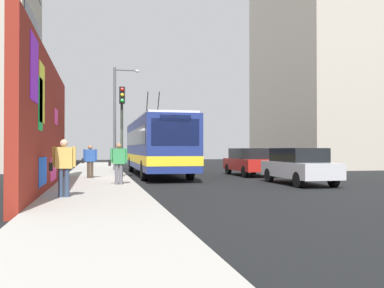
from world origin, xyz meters
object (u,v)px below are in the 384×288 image
object	(u,v)px
parked_car_red	(249,161)
pedestrian_midblock	(90,159)
parked_car_silver	(299,165)
pedestrian_at_curb	(119,160)
city_bus	(156,144)
street_lamp	(117,111)
pedestrian_near_wall	(64,163)
traffic_light	(122,116)

from	to	relation	value
parked_car_red	pedestrian_midblock	xyz separation A→B (m)	(-2.16, 8.90, 0.23)
pedestrian_midblock	parked_car_silver	bearing A→B (deg)	-113.84
pedestrian_at_curb	city_bus	bearing A→B (deg)	-18.48
city_bus	street_lamp	distance (m)	4.71
pedestrian_at_curb	pedestrian_midblock	xyz separation A→B (m)	(4.03, 1.16, -0.03)
street_lamp	pedestrian_near_wall	bearing A→B (deg)	171.63
parked_car_silver	pedestrian_at_curb	distance (m)	7.74
parked_car_silver	parked_car_red	world-z (taller)	same
pedestrian_near_wall	street_lamp	bearing A→B (deg)	-8.37
parked_car_red	pedestrian_midblock	size ratio (longest dim) A/B	2.82
pedestrian_midblock	street_lamp	xyz separation A→B (m)	(7.19, -1.63, 2.95)
parked_car_red	city_bus	bearing A→B (deg)	74.82
parked_car_silver	pedestrian_midblock	distance (m)	9.73
parked_car_silver	parked_car_red	distance (m)	6.09
city_bus	pedestrian_near_wall	xyz separation A→B (m)	(-11.59, 4.30, -0.69)
pedestrian_midblock	street_lamp	size ratio (longest dim) A/B	0.23
parked_car_silver	pedestrian_midblock	world-z (taller)	pedestrian_midblock
pedestrian_at_curb	pedestrian_near_wall	world-z (taller)	pedestrian_near_wall
city_bus	traffic_light	xyz separation A→B (m)	(-2.96, 2.15, 1.36)
pedestrian_at_curb	pedestrian_near_wall	size ratio (longest dim) A/B	0.97
city_bus	street_lamp	world-z (taller)	street_lamp
city_bus	pedestrian_near_wall	size ratio (longest dim) A/B	7.34
city_bus	pedestrian_at_curb	size ratio (longest dim) A/B	7.57
city_bus	parked_car_red	size ratio (longest dim) A/B	2.77
pedestrian_near_wall	pedestrian_midblock	bearing A→B (deg)	-4.34
pedestrian_near_wall	traffic_light	bearing A→B (deg)	-14.02
parked_car_silver	parked_car_red	size ratio (longest dim) A/B	0.99
pedestrian_at_curb	traffic_light	distance (m)	5.09
parked_car_silver	pedestrian_near_wall	bearing A→B (deg)	113.30
city_bus	parked_car_silver	world-z (taller)	city_bus
pedestrian_midblock	city_bus	bearing A→B (deg)	-46.01
parked_car_silver	pedestrian_at_curb	xyz separation A→B (m)	(-0.09, 7.74, 0.26)
pedestrian_midblock	street_lamp	world-z (taller)	street_lamp
pedestrian_near_wall	traffic_light	size ratio (longest dim) A/B	0.37
city_bus	parked_car_red	distance (m)	5.48
parked_car_red	pedestrian_near_wall	world-z (taller)	pedestrian_near_wall
traffic_light	street_lamp	bearing A→B (deg)	-0.72
pedestrian_near_wall	city_bus	bearing A→B (deg)	-20.37
pedestrian_midblock	street_lamp	distance (m)	7.94
pedestrian_near_wall	traffic_light	world-z (taller)	traffic_light
street_lamp	parked_car_red	bearing A→B (deg)	-124.70
parked_car_red	pedestrian_at_curb	world-z (taller)	pedestrian_at_curb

